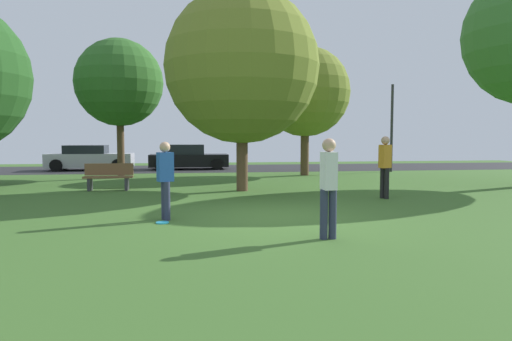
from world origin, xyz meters
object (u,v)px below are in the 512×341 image
maple_tree_near (242,67)px  parked_car_black (188,158)px  frisbee_disc (162,223)px  park_bench (109,177)px  person_bystander (329,183)px  parked_car_silver (90,158)px  person_thrower (385,164)px  maple_tree_far (305,92)px  person_catcher (165,177)px  oak_tree_right (119,83)px  street_lamp_post (392,128)px

maple_tree_near → parked_car_black: (-1.84, 10.66, -3.47)m
frisbee_disc → park_bench: bearing=109.0°
person_bystander → parked_car_silver: size_ratio=0.40×
person_bystander → person_thrower: bearing=-35.4°
maple_tree_near → frisbee_disc: size_ratio=24.62×
parked_car_black → park_bench: size_ratio=2.72×
maple_tree_far → person_thrower: (0.27, -8.26, -2.88)m
frisbee_disc → parked_car_black: parked_car_black is taller
person_thrower → person_catcher: (-6.14, -2.54, -0.08)m
person_bystander → parked_car_silver: bearing=21.8°
oak_tree_right → person_thrower: size_ratio=3.32×
person_bystander → street_lamp_post: street_lamp_post is taller
person_thrower → person_catcher: 6.64m
person_thrower → person_bystander: (-3.21, -4.82, -0.03)m
park_bench → person_catcher: bearing=110.6°
person_thrower → parked_car_silver: bearing=-72.5°
maple_tree_far → person_bystander: 13.72m
park_bench → frisbee_disc: bearing=109.0°
maple_tree_near → person_thrower: maple_tree_near is taller
person_catcher → park_bench: bearing=88.1°
parked_car_black → oak_tree_right: bearing=-118.9°
maple_tree_near → frisbee_disc: bearing=-112.9°
person_thrower → street_lamp_post: (4.72, 9.70, 1.23)m
maple_tree_far → maple_tree_near: size_ratio=0.90×
oak_tree_right → maple_tree_near: 7.21m
oak_tree_right → parked_car_black: (2.88, 5.22, -3.50)m
person_bystander → oak_tree_right: bearing=21.2°
oak_tree_right → street_lamp_post: oak_tree_right is taller
frisbee_disc → maple_tree_far: bearing=62.1°
park_bench → person_bystander: bearing=122.2°
frisbee_disc → park_bench: (-2.15, 6.24, 0.45)m
maple_tree_near → person_thrower: bearing=-32.9°
person_thrower → parked_car_silver: person_thrower is taller
maple_tree_near → park_bench: maple_tree_near is taller
person_thrower → parked_car_black: person_thrower is taller
street_lamp_post → parked_car_black: bearing=161.6°
person_bystander → parked_car_black: 18.18m
oak_tree_right → parked_car_black: oak_tree_right is taller
person_catcher → street_lamp_post: size_ratio=0.38×
oak_tree_right → person_bystander: size_ratio=3.41×
person_bystander → parked_car_black: person_bystander is taller
person_thrower → frisbee_disc: person_thrower is taller
maple_tree_near → person_catcher: maple_tree_near is taller
oak_tree_right → frisbee_disc: size_ratio=22.33×
person_catcher → parked_car_silver: bearing=84.8°
person_bystander → parked_car_black: (-2.52, 18.00, -0.35)m
maple_tree_far → parked_car_silver: maple_tree_far is taller
person_catcher → person_thrower: bearing=-0.0°
maple_tree_far → frisbee_disc: (-5.92, -11.19, -3.89)m
person_thrower → parked_car_silver: size_ratio=0.41×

